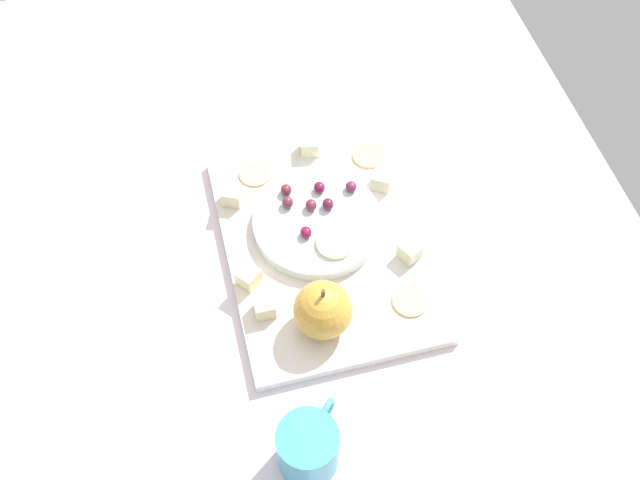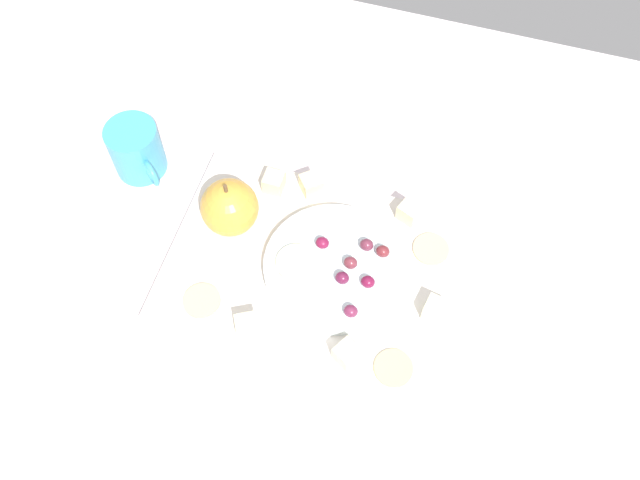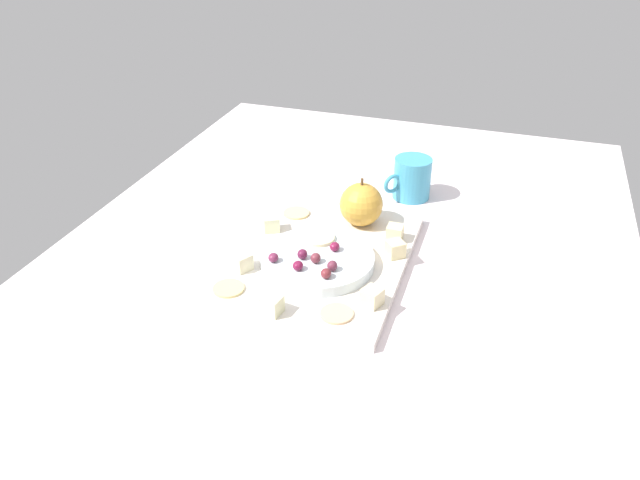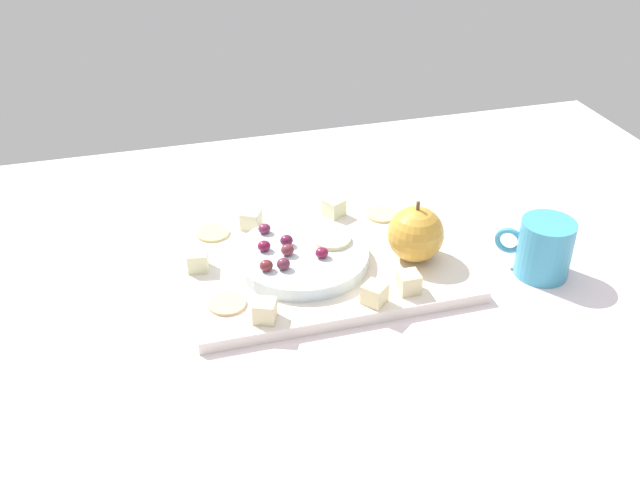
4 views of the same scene
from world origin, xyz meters
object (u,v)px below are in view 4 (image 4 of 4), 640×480
grape_2 (264,229)px  apple_whole (416,234)px  cracker_0 (382,214)px  grape_3 (264,246)px  cheese_cube_1 (198,261)px  cracker_1 (227,304)px  grape_5 (322,254)px  cheese_cube_0 (265,311)px  apple_slice_0 (332,239)px  cheese_cube_5 (251,220)px  cheese_cube_3 (375,294)px  grape_1 (287,240)px  grape_4 (287,250)px  cracker_2 (213,233)px  cup (544,248)px  grape_6 (283,264)px  cheese_cube_2 (409,282)px  cheese_cube_4 (334,207)px  platter (322,264)px  serving_dish (302,257)px  grape_0 (266,265)px

grape_2 → apple_whole: bearing=154.6°
cracker_0 → grape_3: (20.05, 7.65, 2.42)cm
cheese_cube_1 → grape_3: (-9.12, 0.72, 1.26)cm
cracker_1 → grape_5: bearing=-162.5°
cheese_cube_0 → grape_3: size_ratio=1.51×
apple_slice_0 → grape_5: bearing=57.4°
cheese_cube_5 → grape_3: grape_3 is taller
cheese_cube_1 → cheese_cube_3: size_ratio=1.00×
grape_1 → grape_4: bearing=79.6°
grape_4 → grape_5: 4.81cm
apple_slice_0 → cracker_2: bearing=-31.5°
cheese_cube_3 → grape_3: 17.44cm
apple_whole → cup: 17.65cm
apple_whole → apple_slice_0: size_ratio=1.46×
apple_slice_0 → cheese_cube_1: bearing=-2.8°
grape_6 → cheese_cube_2: bearing=156.2°
cheese_cube_4 → cracker_0: cheese_cube_4 is taller
cheese_cube_4 → grape_5: bearing=67.2°
cracker_0 → grape_5: 17.52cm
cracker_0 → grape_5: size_ratio=2.71×
grape_2 → grape_3: 4.64cm
platter → grape_1: size_ratio=21.27×
cheese_cube_1 → grape_3: size_ratio=1.51×
grape_1 → apple_slice_0: 6.39cm
cheese_cube_5 → grape_6: grape_6 is taller
grape_3 → grape_4: 3.45cm
cheese_cube_0 → cup: size_ratio=0.29×
platter → cracker_2: 17.45cm
grape_2 → platter: bearing=139.1°
cup → serving_dish: bearing=-15.9°
cracker_0 → grape_3: grape_3 is taller
cheese_cube_4 → apple_slice_0: (3.37, 9.99, 0.82)cm
platter → cheese_cube_0: bearing=46.9°
platter → grape_3: size_ratio=21.27×
cheese_cube_4 → cup: cup is taller
cracker_2 → serving_dish: bearing=134.8°
cracker_1 → grape_6: (-8.23, -3.26, 2.50)cm
cheese_cube_1 → grape_0: size_ratio=1.51×
cracker_0 → apple_slice_0: bearing=37.0°
cracker_0 → cracker_1: size_ratio=1.00×
cheese_cube_2 → cup: cup is taller
cheese_cube_0 → grape_0: (-1.91, -7.80, 1.30)cm
cracker_1 → grape_4: grape_4 is taller
platter → cup: bearing=162.3°
grape_1 → grape_6: same height
cracker_0 → grape_5: grape_5 is taller
grape_2 → grape_3: bearing=77.5°
cracker_0 → grape_4: size_ratio=2.71×
cheese_cube_5 → grape_3: bearing=89.9°
grape_0 → apple_slice_0: bearing=-156.0°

